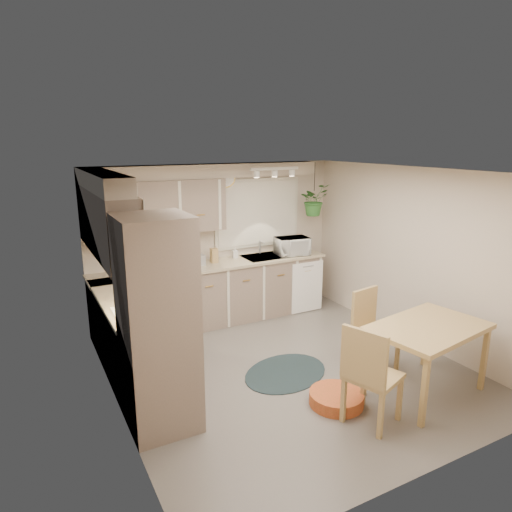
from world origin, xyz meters
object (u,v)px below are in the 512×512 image
Objects in this scene: pet_bed at (336,398)px; microwave at (292,244)px; dining_table at (425,359)px; braided_rug at (286,373)px; chair_left at (373,373)px; chair_back at (377,331)px.

microwave reaches higher than pet_bed.
dining_table is 1.61m from braided_rug.
chair_left is 1.81× the size of pet_bed.
pet_bed is (0.13, -0.82, 0.06)m from braided_rug.
braided_rug is (-1.14, 1.08, -0.39)m from dining_table.
dining_table reaches higher than braided_rug.
microwave is (0.15, 2.18, 0.63)m from chair_back.
braided_rug is 2.41m from microwave.
chair_left is (-0.88, -0.14, 0.12)m from dining_table.
chair_left reaches higher than pet_bed.
braided_rug is at bearing 171.35° from chair_left.
chair_back is 2.27m from microwave.
pet_bed is (-0.91, -0.42, -0.42)m from chair_back.
chair_left is 3.19m from microwave.
chair_left is at bearing -100.35° from microwave.
chair_left is 0.62m from pet_bed.
chair_left is at bearing -72.83° from pet_bed.
microwave reaches higher than chair_back.
microwave is at bearing -103.97° from chair_back.
dining_table is 0.90m from chair_left.
dining_table is 1.09m from pet_bed.
microwave is (0.94, 2.99, 0.59)m from chair_left.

